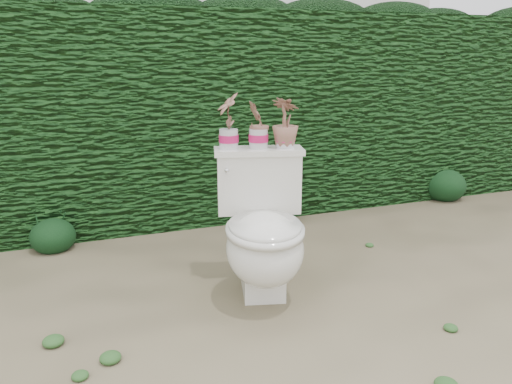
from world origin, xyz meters
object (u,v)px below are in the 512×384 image
object	(u,v)px
toilet	(263,233)
potted_plant_center	(258,126)
potted_plant_right	(285,124)
potted_plant_left	(228,123)

from	to	relation	value
toilet	potted_plant_center	bearing A→B (deg)	90.41
potted_plant_right	potted_plant_center	bearing A→B (deg)	34.64
potted_plant_center	potted_plant_right	size ratio (longest dim) A/B	0.93
potted_plant_left	potted_plant_center	bearing A→B (deg)	77.79
toilet	potted_plant_right	bearing A→B (deg)	57.99
potted_plant_left	potted_plant_right	world-z (taller)	potted_plant_left
potted_plant_center	toilet	bearing A→B (deg)	23.08
toilet	potted_plant_left	bearing A→B (deg)	124.96
toilet	potted_plant_left	size ratio (longest dim) A/B	2.64
potted_plant_right	toilet	bearing A→B (deg)	92.63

